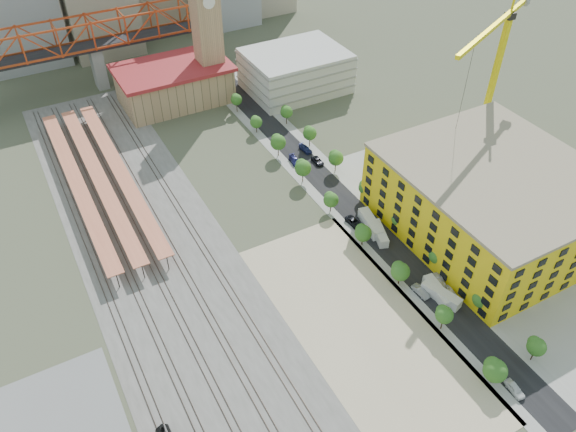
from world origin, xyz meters
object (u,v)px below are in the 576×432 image
site_trailer_c (379,233)px  site_trailer_d (370,224)px  car_0 (515,389)px  construction_building (493,200)px  site_trailer_a (441,295)px  clock_tower (206,15)px  tower_crane (496,59)px  site_trailer_b (437,292)px

site_trailer_c → site_trailer_d: 4.05m
car_0 → site_trailer_d: bearing=91.9°
construction_building → car_0: 49.12m
site_trailer_d → site_trailer_c: bearing=-78.5°
site_trailer_c → site_trailer_a: bearing=-71.1°
clock_tower → tower_crane: clock_tower is taller
site_trailer_b → car_0: site_trailer_b is taller
site_trailer_c → site_trailer_d: size_ratio=0.85×
tower_crane → clock_tower: bearing=127.7°
tower_crane → site_trailer_a: (-47.59, -41.39, -29.32)m
clock_tower → car_0: size_ratio=11.10×
site_trailer_a → car_0: bearing=-113.6°
clock_tower → construction_building: (34.00, -99.99, -19.29)m
tower_crane → site_trailer_c: tower_crane is taller
site_trailer_b → clock_tower: bearing=101.2°
site_trailer_a → site_trailer_c: size_ratio=1.07×
site_trailer_a → site_trailer_c: bearing=73.2°
site_trailer_b → car_0: bearing=-89.3°
tower_crane → site_trailer_b: bearing=-139.8°
tower_crane → car_0: size_ratio=10.59×
site_trailer_b → site_trailer_a: bearing=-82.9°
site_trailer_b → tower_crane: bearing=47.3°
clock_tower → site_trailer_a: (8.00, -113.38, -27.41)m
site_trailer_b → site_trailer_c: site_trailer_b is taller
site_trailer_a → site_trailer_d: site_trailer_d is taller
site_trailer_b → site_trailer_d: 26.49m
site_trailer_b → construction_building: bearing=32.2°
tower_crane → site_trailer_b: 68.84m
site_trailer_a → site_trailer_b: bearing=73.2°
construction_building → site_trailer_c: 29.15m
tower_crane → site_trailer_c: 58.68m
site_trailer_c → car_0: 49.09m
site_trailer_a → clock_tower: bearing=77.2°
clock_tower → construction_building: clock_tower is taller
site_trailer_a → car_0: (-3.00, -25.32, -0.49)m
tower_crane → site_trailer_d: 57.48m
car_0 → site_trailer_b: bearing=88.7°
tower_crane → car_0: 88.87m
clock_tower → tower_crane: 90.97m
clock_tower → site_trailer_b: size_ratio=5.72×
tower_crane → site_trailer_b: tower_crane is taller
construction_building → site_trailer_b: size_ratio=5.57×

